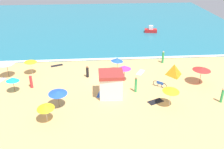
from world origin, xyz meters
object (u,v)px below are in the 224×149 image
Objects in this scene: beach_umbrella_6 at (13,79)px; beach_tent at (174,69)px; parked_bicycle at (160,84)px; lifeguard_cabana at (111,84)px; beachgoer_4 at (87,72)px; beach_umbrella_7 at (202,69)px; beach_umbrella_5 at (30,61)px; beach_umbrella_4 at (171,90)px; beachgoer_5 at (31,81)px; beachgoer_1 at (163,57)px; beach_umbrella_8 at (6,62)px; small_boat_0 at (151,30)px; beach_umbrella_0 at (45,107)px; beach_umbrella_3 at (117,60)px; beachgoer_3 at (136,85)px; beach_umbrella_1 at (125,67)px; beachgoer_2 at (222,95)px; beach_umbrella_2 at (58,92)px.

beach_umbrella_6 is 20.26m from beach_tent.
beach_umbrella_6 is 17.35m from parked_bicycle.
lifeguard_cabana is 1.86× the size of beachgoer_4.
lifeguard_cabana is at bearing -169.56° from beach_umbrella_7.
beach_umbrella_5 is at bearing 168.90° from beachgoer_4.
beach_umbrella_4 is 1.35× the size of beachgoer_5.
beach_umbrella_7 is 20.79m from beachgoer_5.
beach_tent is 3.95m from beachgoer_1.
beach_umbrella_8 reaches higher than beach_umbrella_5.
small_boat_0 is at bearing 67.66° from lifeguard_cabana.
small_boat_0 is at bearing 93.99° from beach_umbrella_7.
lifeguard_cabana is 1.02× the size of beach_umbrella_7.
beach_umbrella_6 reaches higher than beach_tent.
beach_umbrella_3 reaches higher than beach_umbrella_0.
beachgoer_3 is at bearing 134.07° from beach_umbrella_4.
parked_bicycle is 0.80× the size of beachgoer_5.
beachgoer_4 is at bearing -11.10° from beach_umbrella_5.
beach_umbrella_5 is 14.36m from beachgoer_3.
beach_umbrella_8 is at bearing -141.69° from small_boat_0.
beach_umbrella_1 is 15.19m from beach_umbrella_8.
small_boat_0 reaches higher than parked_bicycle.
beach_tent is (19.99, 3.17, -0.97)m from beach_umbrella_6.
beach_umbrella_2 is at bearing 178.66° from beachgoer_2.
beach_umbrella_8 is at bearing 177.63° from beach_tent.
beach_umbrella_1 is 0.88× the size of small_boat_0.
beach_umbrella_8 is at bearing -177.83° from beach_umbrella_3.
beach_umbrella_4 is (6.08, -2.61, 0.48)m from lifeguard_cabana.
beachgoer_3 reaches higher than beachgoer_5.
lifeguard_cabana is 12.18m from beachgoer_2.
beach_umbrella_0 is 32.51m from small_boat_0.
small_boat_0 is (15.44, 25.63, -1.25)m from beach_umbrella_2.
beach_umbrella_1 reaches higher than beach_umbrella_5.
beach_umbrella_5 is (-16.27, 8.96, -0.07)m from beach_umbrella_4.
beach_umbrella_5 is 3.96m from beachgoer_5.
beach_umbrella_7 is 1.11× the size of small_boat_0.
beach_umbrella_5 reaches higher than beach_umbrella_3.
lifeguard_cabana reaches higher than small_boat_0.
beachgoer_4 is at bearing 66.53° from beach_umbrella_2.
beach_umbrella_4 is at bearing -61.64° from beach_umbrella_3.
beachgoer_3 is at bearing -163.40° from parked_bicycle.
beachgoer_3 is (-9.00, 2.93, 0.03)m from beachgoer_2.
beach_umbrella_0 is 18.65m from beachgoer_2.
beach_umbrella_4 is 1.13× the size of beach_umbrella_6.
beach_umbrella_4 reaches higher than beachgoer_1.
beach_umbrella_2 reaches higher than parked_bicycle.
beach_umbrella_8 is at bearing -167.33° from beach_umbrella_5.
beach_umbrella_8 is 1.35× the size of beachgoer_2.
beach_tent is at bearing -11.00° from beach_umbrella_3.
beach_umbrella_0 is 1.28× the size of beachgoer_5.
lifeguard_cabana is 3.06m from beachgoer_3.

